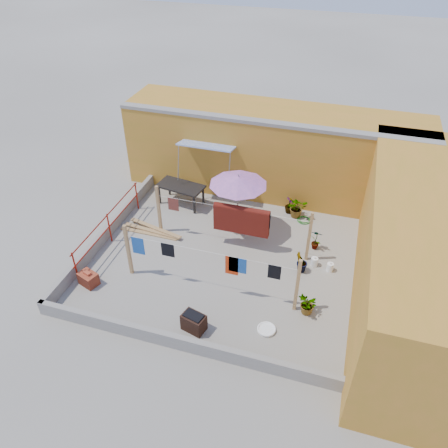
{
  "coord_description": "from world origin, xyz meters",
  "views": [
    {
      "loc": [
        3.09,
        -9.97,
        9.17
      ],
      "look_at": [
        -0.07,
        0.3,
        1.18
      ],
      "focal_mm": 35.0,
      "sensor_mm": 36.0,
      "label": 1
    }
  ],
  "objects": [
    {
      "name": "wall_back",
      "position": [
        0.5,
        4.69,
        1.61
      ],
      "size": [
        11.0,
        3.27,
        3.21
      ],
      "color": "#BC7629",
      "rests_on": "ground"
    },
    {
      "name": "water_jug_b",
      "position": [
        3.27,
        0.47,
        0.14
      ],
      "size": [
        0.21,
        0.21,
        0.33
      ],
      "color": "white",
      "rests_on": "ground"
    },
    {
      "name": "plant_back_b",
      "position": [
        1.52,
        3.2,
        0.31
      ],
      "size": [
        0.46,
        0.46,
        0.62
      ],
      "primitive_type": "imported",
      "rotation": [
        0.0,
        0.0,
        2.0
      ],
      "color": "#245718",
      "rests_on": "ground"
    },
    {
      "name": "water_jug_a",
      "position": [
        2.78,
        0.57,
        0.15
      ],
      "size": [
        0.21,
        0.21,
        0.34
      ],
      "color": "white",
      "rests_on": "ground"
    },
    {
      "name": "parapet_front",
      "position": [
        0.0,
        -3.58,
        0.22
      ],
      "size": [
        8.3,
        0.16,
        0.44
      ],
      "primitive_type": "cube",
      "color": "gray",
      "rests_on": "ground"
    },
    {
      "name": "brazier",
      "position": [
        0.08,
        -2.89,
        0.26
      ],
      "size": [
        0.69,
        0.54,
        0.54
      ],
      "color": "black",
      "rests_on": "ground"
    },
    {
      "name": "red_railing",
      "position": [
        -3.85,
        -0.2,
        0.72
      ],
      "size": [
        0.05,
        4.2,
        1.1
      ],
      "color": "maroon",
      "rests_on": "ground"
    },
    {
      "name": "outdoor_table",
      "position": [
        -2.44,
        2.59,
        0.72
      ],
      "size": [
        1.81,
        1.11,
        0.79
      ],
      "color": "black",
      "rests_on": "ground"
    },
    {
      "name": "patio_umbrella",
      "position": [
        0.02,
        1.53,
        2.02
      ],
      "size": [
        2.48,
        2.48,
        2.26
      ],
      "color": "gray",
      "rests_on": "ground"
    },
    {
      "name": "green_hose",
      "position": [
        2.12,
        2.84,
        0.03
      ],
      "size": [
        0.49,
        0.49,
        0.07
      ],
      "color": "#176817",
      "rests_on": "ground"
    },
    {
      "name": "plant_right_c",
      "position": [
        2.86,
        -1.46,
        0.32
      ],
      "size": [
        0.68,
        0.72,
        0.64
      ],
      "primitive_type": "imported",
      "rotation": [
        0.0,
        0.0,
        5.11
      ],
      "color": "#245718",
      "rests_on": "ground"
    },
    {
      "name": "lumber_pile",
      "position": [
        -2.76,
        0.63,
        0.07
      ],
      "size": [
        2.24,
        0.64,
        0.14
      ],
      "color": "tan",
      "rests_on": "ground"
    },
    {
      "name": "white_basin",
      "position": [
        1.93,
        -2.38,
        0.05
      ],
      "size": [
        0.5,
        0.5,
        0.09
      ],
      "color": "white",
      "rests_on": "ground"
    },
    {
      "name": "wall_right",
      "position": [
        5.2,
        0.0,
        1.6
      ],
      "size": [
        2.4,
        9.0,
        3.2
      ],
      "primitive_type": "cube",
      "color": "#BC7629",
      "rests_on": "ground"
    },
    {
      "name": "parapet_left",
      "position": [
        -4.08,
        0.0,
        0.22
      ],
      "size": [
        0.16,
        7.3,
        0.44
      ],
      "primitive_type": "cube",
      "color": "gray",
      "rests_on": "ground"
    },
    {
      "name": "clothesline_rig",
      "position": [
        0.27,
        0.55,
        1.04
      ],
      "size": [
        5.09,
        2.35,
        1.8
      ],
      "color": "tan",
      "rests_on": "ground"
    },
    {
      "name": "ground",
      "position": [
        0.0,
        0.0,
        0.0
      ],
      "size": [
        80.0,
        80.0,
        0.0
      ],
      "primitive_type": "plane",
      "color": "#9E998E",
      "rests_on": "ground"
    },
    {
      "name": "plant_right_b",
      "position": [
        2.41,
        0.16,
        0.37
      ],
      "size": [
        0.5,
        0.52,
        0.74
      ],
      "primitive_type": "imported",
      "rotation": [
        0.0,
        0.0,
        4.1
      ],
      "color": "#245718",
      "rests_on": "ground"
    },
    {
      "name": "plant_back_a",
      "position": [
        1.81,
        3.04,
        0.38
      ],
      "size": [
        0.84,
        0.79,
        0.76
      ],
      "primitive_type": "imported",
      "rotation": [
        0.0,
        0.0,
        0.35
      ],
      "color": "#245718",
      "rests_on": "ground"
    },
    {
      "name": "brick_stack",
      "position": [
        -3.49,
        -2.21,
        0.2
      ],
      "size": [
        0.65,
        0.56,
        0.47
      ],
      "color": "#9A3823",
      "rests_on": "ground"
    },
    {
      "name": "plant_right_a",
      "position": [
        2.7,
        1.41,
        0.38
      ],
      "size": [
        0.44,
        0.34,
        0.77
      ],
      "primitive_type": "imported",
      "rotation": [
        0.0,
        0.0,
        2.98
      ],
      "color": "#245718",
      "rests_on": "ground"
    }
  ]
}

